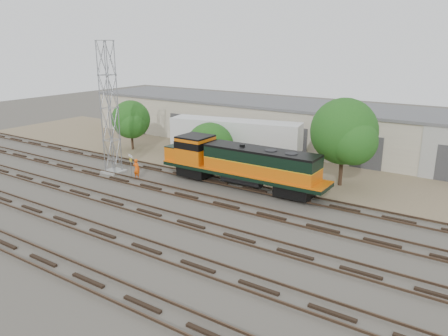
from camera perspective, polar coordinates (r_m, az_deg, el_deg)
The scene contains 12 objects.
ground at distance 35.61m, azimuth -6.46°, elevation -4.37°, with size 140.00×140.00×0.00m, color #47423A.
dirt_strip at distance 47.45m, azimuth 5.25°, elevation 0.97°, with size 80.00×16.00×0.02m, color #726047.
tracks at distance 33.51m, azimuth -9.78°, elevation -5.72°, with size 80.00×20.40×0.28m.
warehouse at distance 53.82m, azimuth 9.47°, elevation 5.54°, with size 58.40×10.40×5.30m.
locomotive at distance 38.18m, azimuth 2.01°, elevation 0.65°, with size 15.84×2.78×3.81m.
signal_tower at distance 43.13m, azimuth -14.72°, elevation 7.26°, with size 1.85×1.85×12.54m.
sign_post at distance 42.35m, azimuth -12.09°, elevation 0.90°, with size 0.83×0.38×2.17m.
worker at distance 41.64m, azimuth -11.35°, elevation -0.11°, with size 0.71×0.46×1.93m, color #F5560D.
semi_trailer at distance 46.86m, azimuth 1.82°, elevation 4.29°, with size 14.50×5.68×4.38m.
tree_west at distance 52.33m, azimuth -12.00°, elevation 6.05°, with size 4.70×4.47×5.85m.
tree_mid at distance 44.08m, azimuth -1.73°, elevation 2.56°, with size 5.15×4.91×4.91m.
tree_east at distance 39.13m, azimuth 15.68°, elevation 4.32°, with size 6.10×5.81×7.85m.
Camera 1 is at (21.71, -25.29, 12.52)m, focal length 35.00 mm.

